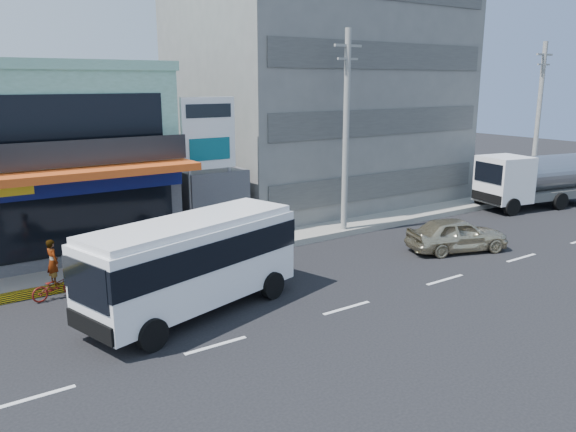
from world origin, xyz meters
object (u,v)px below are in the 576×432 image
(satellite_dish, at_px, (202,166))
(utility_pole_far, at_px, (538,120))
(concrete_building, at_px, (318,91))
(tanker_truck, at_px, (536,179))
(utility_pole_near, at_px, (346,132))
(motorcycle_rider, at_px, (54,279))
(minibus, at_px, (192,258))
(billboard, at_px, (209,142))
(sedan, at_px, (457,234))
(shop_building, at_px, (11,163))

(satellite_dish, relative_size, utility_pole_far, 0.15)
(concrete_building, relative_size, tanker_truck, 1.86)
(utility_pole_near, xyz_separation_m, motorcycle_rider, (-14.03, -0.83, -4.43))
(utility_pole_near, xyz_separation_m, tanker_truck, (13.80, -1.64, -3.39))
(utility_pole_far, relative_size, minibus, 1.24)
(utility_pole_far, xyz_separation_m, tanker_truck, (-2.20, -1.64, -3.39))
(billboard, bearing_deg, utility_pole_near, -15.48)
(minibus, bearing_deg, concrete_building, 40.55)
(sedan, height_order, motorcycle_rider, motorcycle_rider)
(concrete_building, height_order, utility_pole_far, concrete_building)
(shop_building, bearing_deg, motorcycle_rider, -90.25)
(utility_pole_near, relative_size, minibus, 1.24)
(billboard, distance_m, minibus, 8.25)
(tanker_truck, bearing_deg, satellite_dish, 165.18)
(utility_pole_far, bearing_deg, concrete_building, 147.65)
(utility_pole_far, height_order, minibus, utility_pole_far)
(billboard, relative_size, utility_pole_far, 0.69)
(sedan, bearing_deg, utility_pole_near, 44.66)
(motorcycle_rider, bearing_deg, tanker_truck, -1.66)
(tanker_truck, bearing_deg, utility_pole_near, 173.22)
(billboard, xyz_separation_m, tanker_truck, (20.30, -3.44, -3.17))
(shop_building, relative_size, minibus, 1.54)
(satellite_dish, bearing_deg, utility_pole_far, -9.29)
(concrete_building, height_order, minibus, concrete_building)
(satellite_dish, relative_size, motorcycle_rider, 0.69)
(motorcycle_rider, bearing_deg, satellite_dish, 28.88)
(shop_building, distance_m, motorcycle_rider, 8.07)
(billboard, height_order, tanker_truck, billboard)
(tanker_truck, bearing_deg, concrete_building, 136.69)
(sedan, distance_m, tanker_truck, 11.89)
(utility_pole_near, bearing_deg, sedan, -64.14)
(concrete_building, height_order, utility_pole_near, concrete_building)
(tanker_truck, bearing_deg, billboard, 170.38)
(satellite_dish, height_order, utility_pole_far, utility_pole_far)
(utility_pole_far, distance_m, motorcycle_rider, 30.37)
(concrete_building, xyz_separation_m, motorcycle_rider, (-18.03, -8.43, -6.28))
(shop_building, relative_size, sedan, 2.70)
(sedan, bearing_deg, motorcycle_rider, 94.38)
(satellite_dish, bearing_deg, billboard, -105.52)
(shop_building, relative_size, concrete_building, 0.77)
(satellite_dish, relative_size, billboard, 0.22)
(motorcycle_rider, bearing_deg, minibus, -47.84)
(satellite_dish, xyz_separation_m, utility_pole_near, (6.00, -3.60, 1.57))
(utility_pole_far, distance_m, minibus, 27.08)
(utility_pole_far, xyz_separation_m, minibus, (-26.46, -4.77, -3.23))
(utility_pole_near, bearing_deg, concrete_building, 62.24)
(satellite_dish, distance_m, billboard, 2.31)
(utility_pole_near, distance_m, sedan, 7.13)
(billboard, bearing_deg, minibus, -121.08)
(billboard, distance_m, utility_pole_near, 6.75)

